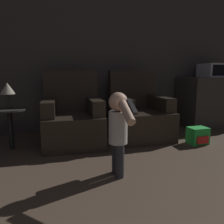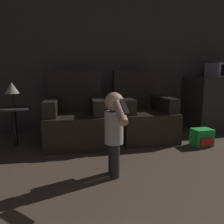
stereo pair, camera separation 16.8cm
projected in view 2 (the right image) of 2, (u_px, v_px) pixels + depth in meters
wall_back at (81, 52)px, 3.60m from camera, size 8.40×0.05×2.60m
armchair_left at (75, 118)px, 3.05m from camera, size 0.83×0.93×0.99m
armchair_right at (142, 115)px, 3.28m from camera, size 0.79×0.90×0.99m
person_toddler at (114, 128)px, 1.98m from camera, size 0.17×0.54×0.78m
toy_backpack at (202, 137)px, 2.90m from camera, size 0.26×0.21×0.23m
kitchen_counter at (222, 102)px, 3.94m from camera, size 1.24×0.63×0.89m
side_table at (14, 115)px, 2.80m from camera, size 0.44×0.44×0.52m
lamp at (12, 89)px, 2.74m from camera, size 0.18×0.18×0.32m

